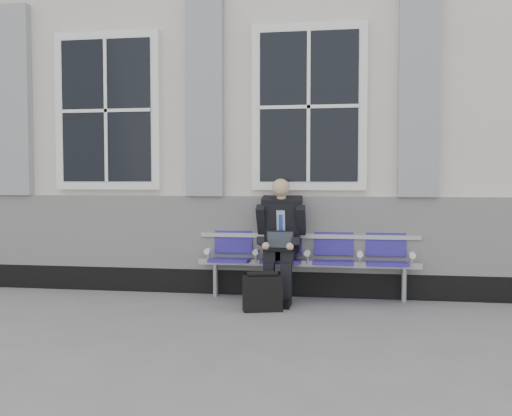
# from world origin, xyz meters

# --- Properties ---
(ground) EXTENTS (70.00, 70.00, 0.00)m
(ground) POSITION_xyz_m (0.00, 0.00, 0.00)
(ground) COLOR slate
(ground) RESTS_ON ground
(station_building) EXTENTS (14.40, 4.40, 4.49)m
(station_building) POSITION_xyz_m (-0.02, 3.47, 2.22)
(station_building) COLOR beige
(station_building) RESTS_ON ground
(bench) EXTENTS (2.60, 0.47, 0.91)m
(bench) POSITION_xyz_m (0.35, 1.32, 0.55)
(bench) COLOR #9EA0A3
(bench) RESTS_ON ground
(businessman) EXTENTS (0.56, 0.76, 1.41)m
(businessman) POSITION_xyz_m (0.05, 1.19, 0.76)
(businessman) COLOR black
(businessman) RESTS_ON ground
(briefcase) EXTENTS (0.45, 0.28, 0.43)m
(briefcase) POSITION_xyz_m (-0.08, 0.64, 0.20)
(briefcase) COLOR black
(briefcase) RESTS_ON ground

